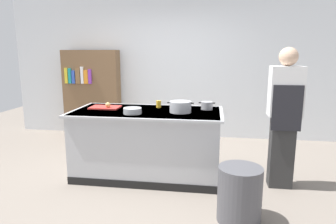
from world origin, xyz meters
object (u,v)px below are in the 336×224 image
object	(u,v)px
juice_cup	(159,104)
bookshelf	(92,94)
sauce_pan	(207,106)
trash_bin	(240,194)
mixing_bowl	(132,111)
stock_pot	(180,107)
person_chef	(284,115)
onion	(108,105)

from	to	relation	value
juice_cup	bookshelf	size ratio (longest dim) A/B	0.06
sauce_pan	trash_bin	size ratio (longest dim) A/B	0.39
mixing_bowl	sauce_pan	bearing A→B (deg)	24.90
juice_cup	bookshelf	world-z (taller)	bookshelf
juice_cup	stock_pot	bearing A→B (deg)	-39.87
mixing_bowl	juice_cup	distance (m)	0.52
mixing_bowl	person_chef	world-z (taller)	person_chef
sauce_pan	juice_cup	size ratio (longest dim) A/B	2.21
bookshelf	juice_cup	bearing A→B (deg)	-43.89
sauce_pan	stock_pot	bearing A→B (deg)	-142.99
sauce_pan	onion	bearing A→B (deg)	-173.36
onion	person_chef	xyz separation A→B (m)	(2.27, -0.15, -0.04)
stock_pot	bookshelf	distance (m)	2.69
onion	juice_cup	bearing A→B (deg)	15.49
onion	sauce_pan	world-z (taller)	sauce_pan
mixing_bowl	bookshelf	size ratio (longest dim) A/B	0.14
mixing_bowl	juice_cup	xyz separation A→B (m)	(0.25, 0.46, 0.01)
mixing_bowl	person_chef	bearing A→B (deg)	3.76
onion	person_chef	bearing A→B (deg)	-3.75
stock_pot	trash_bin	world-z (taller)	stock_pot
mixing_bowl	trash_bin	bearing A→B (deg)	-30.79
person_chef	sauce_pan	bearing A→B (deg)	81.57
onion	mixing_bowl	bearing A→B (deg)	-32.95
juice_cup	mixing_bowl	bearing A→B (deg)	-118.87
stock_pot	person_chef	size ratio (longest dim) A/B	0.20
stock_pot	onion	bearing A→B (deg)	174.63
stock_pot	person_chef	distance (m)	1.27
person_chef	bookshelf	distance (m)	3.74
sauce_pan	mixing_bowl	world-z (taller)	sauce_pan
stock_pot	juice_cup	size ratio (longest dim) A/B	3.44
person_chef	mixing_bowl	bearing A→B (deg)	103.35
trash_bin	person_chef	size ratio (longest dim) A/B	0.33
sauce_pan	person_chef	world-z (taller)	person_chef
onion	person_chef	world-z (taller)	person_chef
mixing_bowl	juice_cup	size ratio (longest dim) A/B	2.31
stock_pot	bookshelf	size ratio (longest dim) A/B	0.20
sauce_pan	juice_cup	world-z (taller)	sauce_pan
sauce_pan	bookshelf	world-z (taller)	bookshelf
onion	person_chef	distance (m)	2.28
stock_pot	trash_bin	distance (m)	1.36
onion	bookshelf	world-z (taller)	bookshelf
onion	bookshelf	size ratio (longest dim) A/B	0.04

